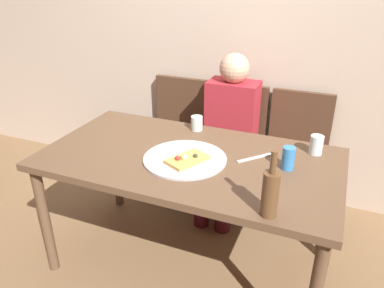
{
  "coord_description": "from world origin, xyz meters",
  "views": [
    {
      "loc": [
        0.71,
        -1.69,
        1.71
      ],
      "look_at": [
        -0.01,
        0.05,
        0.8
      ],
      "focal_mm": 35.01,
      "sensor_mm": 36.0,
      "label": 1
    }
  ],
  "objects_px": {
    "tumbler_near": "(316,145)",
    "chair_right": "(295,148)",
    "table_knife": "(254,158)",
    "guest_in_sweater": "(228,129)",
    "pizza_tray": "(185,159)",
    "pizza_slice_last": "(187,159)",
    "dining_table": "(189,168)",
    "chair_middle": "(233,137)",
    "chair_left": "(176,128)",
    "soda_can": "(288,158)",
    "tumbler_far": "(197,123)",
    "wine_bottle": "(270,192)"
  },
  "relations": [
    {
      "from": "dining_table",
      "to": "chair_middle",
      "type": "distance_m",
      "value": 0.85
    },
    {
      "from": "pizza_tray",
      "to": "chair_left",
      "type": "xyz_separation_m",
      "value": [
        -0.46,
        0.89,
        -0.25
      ]
    },
    {
      "from": "wine_bottle",
      "to": "table_knife",
      "type": "distance_m",
      "value": 0.52
    },
    {
      "from": "dining_table",
      "to": "wine_bottle",
      "type": "xyz_separation_m",
      "value": [
        0.52,
        -0.37,
        0.19
      ]
    },
    {
      "from": "chair_left",
      "to": "guest_in_sweater",
      "type": "height_order",
      "value": "guest_in_sweater"
    },
    {
      "from": "tumbler_near",
      "to": "soda_can",
      "type": "bearing_deg",
      "value": -116.41
    },
    {
      "from": "table_knife",
      "to": "guest_in_sweater",
      "type": "relative_size",
      "value": 0.19
    },
    {
      "from": "table_knife",
      "to": "chair_right",
      "type": "bearing_deg",
      "value": 30.8
    },
    {
      "from": "soda_can",
      "to": "guest_in_sweater",
      "type": "xyz_separation_m",
      "value": [
        -0.51,
        0.62,
        -0.17
      ]
    },
    {
      "from": "pizza_slice_last",
      "to": "guest_in_sweater",
      "type": "bearing_deg",
      "value": 90.45
    },
    {
      "from": "tumbler_near",
      "to": "guest_in_sweater",
      "type": "relative_size",
      "value": 0.09
    },
    {
      "from": "tumbler_near",
      "to": "chair_left",
      "type": "xyz_separation_m",
      "value": [
        -1.11,
        0.54,
        -0.29
      ]
    },
    {
      "from": "chair_right",
      "to": "guest_in_sweater",
      "type": "distance_m",
      "value": 0.51
    },
    {
      "from": "tumbler_near",
      "to": "chair_right",
      "type": "bearing_deg",
      "value": 106.41
    },
    {
      "from": "chair_middle",
      "to": "chair_right",
      "type": "bearing_deg",
      "value": -180.0
    },
    {
      "from": "dining_table",
      "to": "chair_left",
      "type": "distance_m",
      "value": 0.97
    },
    {
      "from": "dining_table",
      "to": "tumbler_near",
      "type": "distance_m",
      "value": 0.72
    },
    {
      "from": "tumbler_far",
      "to": "chair_left",
      "type": "height_order",
      "value": "chair_left"
    },
    {
      "from": "wine_bottle",
      "to": "soda_can",
      "type": "bearing_deg",
      "value": 88.92
    },
    {
      "from": "wine_bottle",
      "to": "guest_in_sweater",
      "type": "height_order",
      "value": "guest_in_sweater"
    },
    {
      "from": "chair_middle",
      "to": "guest_in_sweater",
      "type": "distance_m",
      "value": 0.2
    },
    {
      "from": "chair_right",
      "to": "guest_in_sweater",
      "type": "xyz_separation_m",
      "value": [
        -0.47,
        -0.15,
        0.13
      ]
    },
    {
      "from": "pizza_slice_last",
      "to": "tumbler_far",
      "type": "bearing_deg",
      "value": 105.06
    },
    {
      "from": "tumbler_far",
      "to": "dining_table",
      "type": "bearing_deg",
      "value": -74.65
    },
    {
      "from": "pizza_tray",
      "to": "chair_left",
      "type": "bearing_deg",
      "value": 117.56
    },
    {
      "from": "table_knife",
      "to": "chair_right",
      "type": "height_order",
      "value": "chair_right"
    },
    {
      "from": "tumbler_far",
      "to": "pizza_slice_last",
      "type": "bearing_deg",
      "value": -74.94
    },
    {
      "from": "tumbler_near",
      "to": "table_knife",
      "type": "distance_m",
      "value": 0.36
    },
    {
      "from": "dining_table",
      "to": "tumbler_far",
      "type": "height_order",
      "value": "tumbler_far"
    },
    {
      "from": "chair_middle",
      "to": "soda_can",
      "type": "bearing_deg",
      "value": 123.39
    },
    {
      "from": "soda_can",
      "to": "table_knife",
      "type": "xyz_separation_m",
      "value": [
        -0.18,
        0.05,
        -0.06
      ]
    },
    {
      "from": "wine_bottle",
      "to": "chair_middle",
      "type": "relative_size",
      "value": 0.34
    },
    {
      "from": "soda_can",
      "to": "chair_left",
      "type": "relative_size",
      "value": 0.14
    },
    {
      "from": "wine_bottle",
      "to": "chair_left",
      "type": "bearing_deg",
      "value": 129.2
    },
    {
      "from": "pizza_slice_last",
      "to": "tumbler_near",
      "type": "height_order",
      "value": "tumbler_near"
    },
    {
      "from": "chair_left",
      "to": "pizza_slice_last",
      "type": "bearing_deg",
      "value": 117.98
    },
    {
      "from": "table_knife",
      "to": "pizza_slice_last",
      "type": "bearing_deg",
      "value": 162.63
    },
    {
      "from": "tumbler_far",
      "to": "soda_can",
      "type": "distance_m",
      "value": 0.69
    },
    {
      "from": "dining_table",
      "to": "chair_right",
      "type": "distance_m",
      "value": 0.98
    },
    {
      "from": "pizza_slice_last",
      "to": "chair_left",
      "type": "relative_size",
      "value": 0.28
    },
    {
      "from": "tumbler_far",
      "to": "guest_in_sweater",
      "type": "xyz_separation_m",
      "value": [
        0.11,
        0.33,
        -0.16
      ]
    },
    {
      "from": "chair_right",
      "to": "guest_in_sweater",
      "type": "bearing_deg",
      "value": 17.95
    },
    {
      "from": "chair_left",
      "to": "chair_right",
      "type": "xyz_separation_m",
      "value": [
        0.95,
        0.0,
        0.0
      ]
    },
    {
      "from": "wine_bottle",
      "to": "tumbler_near",
      "type": "height_order",
      "value": "wine_bottle"
    },
    {
      "from": "pizza_tray",
      "to": "pizza_slice_last",
      "type": "xyz_separation_m",
      "value": [
        0.03,
        -0.03,
        0.02
      ]
    },
    {
      "from": "chair_left",
      "to": "chair_middle",
      "type": "distance_m",
      "value": 0.48
    },
    {
      "from": "dining_table",
      "to": "pizza_slice_last",
      "type": "xyz_separation_m",
      "value": [
        0.02,
        -0.08,
        0.1
      ]
    },
    {
      "from": "tumbler_far",
      "to": "chair_right",
      "type": "bearing_deg",
      "value": 39.83
    },
    {
      "from": "chair_middle",
      "to": "dining_table",
      "type": "bearing_deg",
      "value": 89.07
    },
    {
      "from": "tumbler_near",
      "to": "pizza_tray",
      "type": "bearing_deg",
      "value": -151.84
    }
  ]
}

